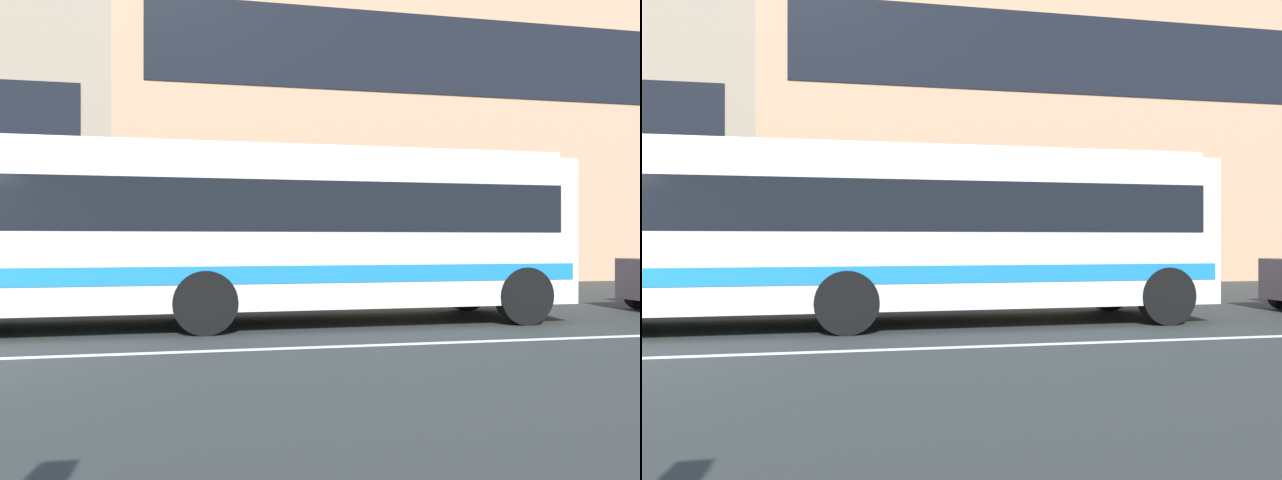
% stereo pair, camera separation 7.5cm
% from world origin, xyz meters
% --- Properties ---
extents(apartment_block_right, '(23.87, 9.51, 13.44)m').
position_xyz_m(apartment_block_right, '(13.46, 16.40, 6.72)').
color(apartment_block_right, tan).
rests_on(apartment_block_right, ground_plane).
extents(transit_bus, '(11.55, 2.72, 3.03)m').
position_xyz_m(transit_bus, '(4.80, 2.62, 1.68)').
color(transit_bus, silver).
rests_on(transit_bus, ground_plane).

